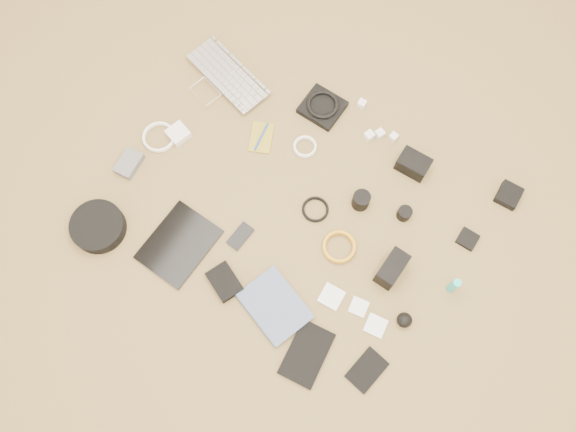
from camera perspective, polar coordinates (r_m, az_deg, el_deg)
The scene contains 33 objects.
laptop at distance 2.41m, azimuth -7.11°, elevation 13.22°, with size 0.38×0.26×0.03m, color #BBBABF.
headphone_pouch at distance 2.34m, azimuth 3.51°, elevation 10.96°, with size 0.16×0.15×0.03m, color black.
headphones at distance 2.32m, azimuth 3.55°, elevation 11.24°, with size 0.13×0.13×0.02m, color black.
charger_a at distance 2.37m, azimuth 7.51°, elevation 11.24°, with size 0.03×0.03×0.03m, color silver.
charger_b at distance 2.31m, azimuth 9.30°, elevation 8.24°, with size 0.03×0.03×0.03m, color silver.
charger_c at distance 2.31m, azimuth 10.66°, elevation 7.90°, with size 0.03×0.03×0.03m, color silver.
charger_d at distance 2.30m, azimuth 8.25°, elevation 8.08°, with size 0.03×0.03×0.03m, color silver.
dslr_camera at distance 2.25m, azimuth 12.62°, elevation 5.16°, with size 0.12×0.08×0.07m, color black.
lens_pouch at distance 2.33m, azimuth 21.51°, elevation 1.99°, with size 0.08×0.09×0.03m, color black.
notebook_olive at distance 2.29m, azimuth -2.73°, elevation 7.97°, with size 0.09×0.14×0.01m, color olive.
pen_blue at distance 2.28m, azimuth -2.74°, elevation 8.06°, with size 0.01×0.01×0.13m, color #1538B0.
cable_white_a at distance 2.26m, azimuth 1.73°, elevation 6.99°, with size 0.09×0.09×0.01m, color white.
lens_a at distance 2.16m, azimuth 7.43°, elevation 1.60°, with size 0.07×0.07×0.07m, color black.
lens_b at distance 2.18m, azimuth 11.74°, elevation 0.26°, with size 0.05×0.05×0.05m, color black.
card_reader at distance 2.23m, azimuth 17.79°, elevation -2.24°, with size 0.07×0.07×0.02m, color black.
power_brick at distance 2.32m, azimuth -11.10°, elevation 8.21°, with size 0.08×0.08×0.03m, color silver.
cable_white_b at distance 2.34m, azimuth -12.94°, elevation 7.76°, with size 0.13×0.13×0.01m, color white.
cable_black at distance 2.16m, azimuth 2.79°, elevation 0.64°, with size 0.10×0.10×0.01m, color black.
cable_yellow at distance 2.12m, azimuth 5.20°, elevation -3.19°, with size 0.13×0.13×0.01m, color #C48A17.
flash at distance 2.09m, azimuth 10.49°, elevation -5.28°, with size 0.07×0.13×0.10m, color black.
lens_cleaner at distance 2.12m, azimuth 16.47°, elevation -6.79°, with size 0.03×0.03×0.10m, color #1BB4B0.
battery_charger at distance 2.31m, azimuth -15.85°, elevation 5.16°, with size 0.07×0.11×0.03m, color #545559.
tablet at distance 2.16m, azimuth -11.01°, elevation -2.84°, with size 0.22×0.28×0.01m, color black.
phone at distance 2.14m, azimuth -4.87°, elevation -2.06°, with size 0.06×0.11×0.01m, color black.
filter_case_left at distance 2.08m, azimuth 4.43°, elevation -8.18°, with size 0.08×0.08×0.01m, color silver.
filter_case_mid at distance 2.08m, azimuth 7.20°, elevation -9.15°, with size 0.06×0.06×0.01m, color silver.
filter_case_right at distance 2.08m, azimuth 8.89°, elevation -10.95°, with size 0.07×0.07×0.01m, color silver.
air_blower at distance 2.08m, azimuth 11.74°, elevation -10.31°, with size 0.06×0.06×0.06m, color black.
headphone_case at distance 2.23m, azimuth -18.73°, elevation -1.03°, with size 0.20×0.20×0.06m, color black.
drive_case at distance 2.09m, azimuth -6.47°, elevation -6.67°, with size 0.13×0.09×0.03m, color black.
paperback at distance 2.06m, azimuth -3.40°, elevation -10.65°, with size 0.18×0.24×0.02m, color #455575.
notebook_black_a at distance 2.04m, azimuth 1.92°, elevation -13.81°, with size 0.13×0.21×0.02m, color black.
notebook_black_b at distance 2.06m, azimuth 8.02°, elevation -15.23°, with size 0.09×0.14×0.01m, color black.
Camera 1 is at (0.39, -0.62, 2.04)m, focal length 35.00 mm.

